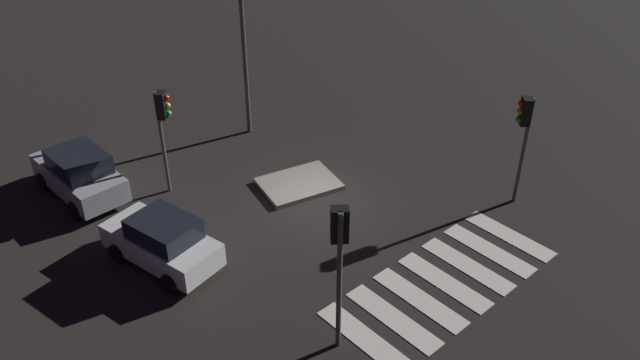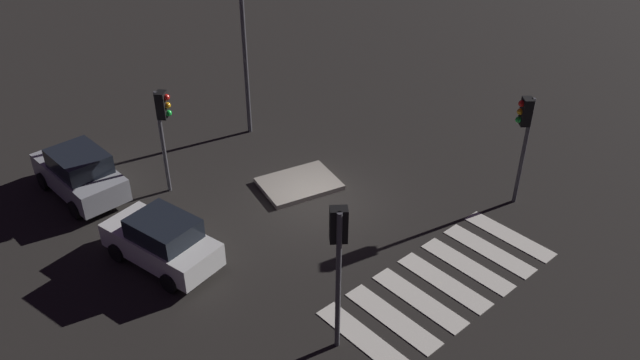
% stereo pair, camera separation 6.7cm
% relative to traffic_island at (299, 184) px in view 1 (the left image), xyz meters
% --- Properties ---
extents(ground_plane, '(80.00, 80.00, 0.00)m').
position_rel_traffic_island_xyz_m(ground_plane, '(-0.18, -1.39, -0.09)').
color(ground_plane, black).
extents(traffic_island, '(3.23, 2.71, 0.18)m').
position_rel_traffic_island_xyz_m(traffic_island, '(0.00, 0.00, 0.00)').
color(traffic_island, gray).
rests_on(traffic_island, ground).
extents(car_silver, '(2.12, 4.28, 1.83)m').
position_rel_traffic_island_xyz_m(car_silver, '(-6.27, 4.88, 0.81)').
color(car_silver, '#9EA0A5').
rests_on(car_silver, ground).
extents(car_white, '(2.46, 4.16, 1.72)m').
position_rel_traffic_island_xyz_m(car_white, '(-6.03, -0.55, 0.75)').
color(car_white, silver).
rests_on(car_white, ground).
extents(traffic_light_west, '(0.54, 0.53, 4.01)m').
position_rel_traffic_island_xyz_m(traffic_light_west, '(-3.69, 2.86, 2.95)').
color(traffic_light_west, '#47474C').
rests_on(traffic_light_west, ground).
extents(traffic_light_south, '(0.54, 0.53, 4.40)m').
position_rel_traffic_island_xyz_m(traffic_light_south, '(-4.24, -6.63, 3.24)').
color(traffic_light_south, '#47474C').
rests_on(traffic_light_south, ground).
extents(traffic_light_east, '(0.53, 0.54, 4.10)m').
position_rel_traffic_island_xyz_m(traffic_light_east, '(5.06, -5.88, 3.02)').
color(traffic_light_east, '#47474C').
rests_on(traffic_light_east, ground).
extents(street_lamp, '(0.56, 0.56, 7.38)m').
position_rel_traffic_island_xyz_m(street_lamp, '(1.22, 4.75, 4.97)').
color(street_lamp, '#47474C').
rests_on(street_lamp, ground).
extents(crosswalk_near, '(7.60, 3.20, 0.02)m').
position_rel_traffic_island_xyz_m(crosswalk_near, '(-0.18, -7.07, -0.08)').
color(crosswalk_near, silver).
rests_on(crosswalk_near, ground).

